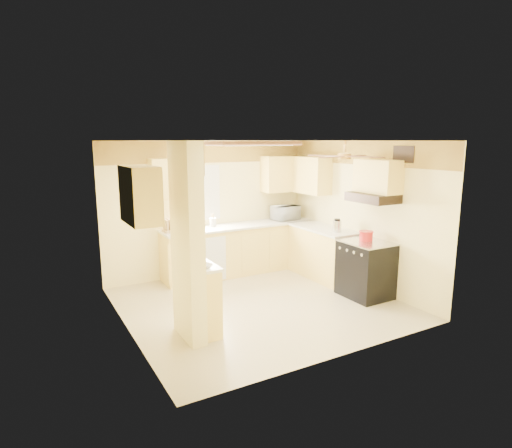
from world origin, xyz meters
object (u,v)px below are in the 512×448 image
stove (366,269)px  kettle (337,226)px  bowl (205,266)px  dutch_oven (366,235)px  microwave (285,213)px

stove → kettle: size_ratio=3.95×
stove → bowl: bearing=-177.4°
dutch_oven → kettle: size_ratio=1.00×
microwave → bowl: bearing=36.1°
kettle → bowl: bearing=-163.2°
dutch_oven → kettle: kettle is taller
bowl → kettle: (2.84, 0.86, 0.08)m
microwave → kettle: (0.14, -1.42, -0.04)m
stove → bowl: (-2.85, -0.13, 0.50)m
microwave → kettle: microwave is taller
microwave → kettle: size_ratio=2.25×
microwave → dutch_oven: (0.20, -2.07, -0.09)m
kettle → microwave: bearing=95.4°
stove → dutch_oven: bearing=56.7°
stove → kettle: kettle is taller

